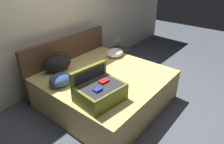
{
  "coord_description": "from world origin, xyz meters",
  "views": [
    {
      "loc": [
        -2.22,
        -1.55,
        2.2
      ],
      "look_at": [
        0.0,
        0.26,
        0.65
      ],
      "focal_mm": 32.07,
      "sensor_mm": 36.0,
      "label": 1
    }
  ],
  "objects_px": {
    "hard_case_large": "(100,91)",
    "pillow_near_headboard": "(60,80)",
    "bed": "(106,88)",
    "table_lamp": "(118,39)",
    "duffel_bag": "(57,63)",
    "pillow_center_head": "(115,53)",
    "nightstand": "(118,58)"
  },
  "relations": [
    {
      "from": "pillow_near_headboard",
      "to": "nightstand",
      "type": "bearing_deg",
      "value": 10.32
    },
    {
      "from": "hard_case_large",
      "to": "pillow_near_headboard",
      "type": "bearing_deg",
      "value": 103.39
    },
    {
      "from": "hard_case_large",
      "to": "duffel_bag",
      "type": "relative_size",
      "value": 1.22
    },
    {
      "from": "pillow_near_headboard",
      "to": "nightstand",
      "type": "xyz_separation_m",
      "value": [
        1.9,
        0.35,
        -0.41
      ]
    },
    {
      "from": "pillow_near_headboard",
      "to": "pillow_center_head",
      "type": "relative_size",
      "value": 0.91
    },
    {
      "from": "pillow_center_head",
      "to": "table_lamp",
      "type": "distance_m",
      "value": 0.61
    },
    {
      "from": "duffel_bag",
      "to": "pillow_center_head",
      "type": "bearing_deg",
      "value": -17.34
    },
    {
      "from": "bed",
      "to": "hard_case_large",
      "type": "distance_m",
      "value": 0.83
    },
    {
      "from": "table_lamp",
      "to": "nightstand",
      "type": "bearing_deg",
      "value": 0.0
    },
    {
      "from": "table_lamp",
      "to": "pillow_near_headboard",
      "type": "bearing_deg",
      "value": -169.68
    },
    {
      "from": "pillow_center_head",
      "to": "nightstand",
      "type": "xyz_separation_m",
      "value": [
        0.51,
        0.31,
        -0.39
      ]
    },
    {
      "from": "bed",
      "to": "hard_case_large",
      "type": "height_order",
      "value": "hard_case_large"
    },
    {
      "from": "bed",
      "to": "duffel_bag",
      "type": "xyz_separation_m",
      "value": [
        -0.43,
        0.72,
        0.43
      ]
    },
    {
      "from": "hard_case_large",
      "to": "table_lamp",
      "type": "distance_m",
      "value": 2.11
    },
    {
      "from": "bed",
      "to": "pillow_near_headboard",
      "type": "relative_size",
      "value": 5.19
    },
    {
      "from": "pillow_near_headboard",
      "to": "pillow_center_head",
      "type": "bearing_deg",
      "value": 1.3
    },
    {
      "from": "bed",
      "to": "hard_case_large",
      "type": "bearing_deg",
      "value": -145.59
    },
    {
      "from": "duffel_bag",
      "to": "nightstand",
      "type": "xyz_separation_m",
      "value": [
        1.65,
        -0.04,
        -0.47
      ]
    },
    {
      "from": "hard_case_large",
      "to": "pillow_near_headboard",
      "type": "height_order",
      "value": "hard_case_large"
    },
    {
      "from": "nightstand",
      "to": "table_lamp",
      "type": "height_order",
      "value": "table_lamp"
    },
    {
      "from": "bed",
      "to": "table_lamp",
      "type": "height_order",
      "value": "table_lamp"
    },
    {
      "from": "duffel_bag",
      "to": "pillow_center_head",
      "type": "distance_m",
      "value": 1.2
    },
    {
      "from": "hard_case_large",
      "to": "duffel_bag",
      "type": "xyz_separation_m",
      "value": [
        0.16,
        1.12,
        0.01
      ]
    },
    {
      "from": "hard_case_large",
      "to": "duffel_bag",
      "type": "distance_m",
      "value": 1.14
    },
    {
      "from": "duffel_bag",
      "to": "hard_case_large",
      "type": "bearing_deg",
      "value": -98.19
    },
    {
      "from": "duffel_bag",
      "to": "pillow_center_head",
      "type": "relative_size",
      "value": 1.34
    },
    {
      "from": "pillow_near_headboard",
      "to": "table_lamp",
      "type": "height_order",
      "value": "table_lamp"
    },
    {
      "from": "duffel_bag",
      "to": "table_lamp",
      "type": "height_order",
      "value": "duffel_bag"
    },
    {
      "from": "table_lamp",
      "to": "bed",
      "type": "bearing_deg",
      "value": -150.92
    },
    {
      "from": "duffel_bag",
      "to": "pillow_near_headboard",
      "type": "height_order",
      "value": "duffel_bag"
    },
    {
      "from": "bed",
      "to": "pillow_center_head",
      "type": "relative_size",
      "value": 4.75
    },
    {
      "from": "nightstand",
      "to": "table_lamp",
      "type": "bearing_deg",
      "value": 0.0
    }
  ]
}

